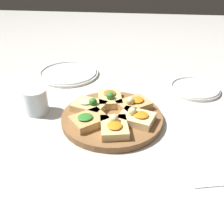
{
  "coord_description": "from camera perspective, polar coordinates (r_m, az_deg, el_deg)",
  "views": [
    {
      "loc": [
        0.07,
        -0.65,
        0.45
      ],
      "look_at": [
        0.0,
        0.0,
        0.03
      ],
      "focal_mm": 42.0,
      "sensor_mm": 36.0,
      "label": 1
    }
  ],
  "objects": [
    {
      "name": "napkin_stack",
      "position": [
        0.69,
        21.53,
        -10.63
      ],
      "size": [
        0.17,
        0.16,
        0.01
      ],
      "primitive_type": "cube",
      "rotation": [
        0.0,
        0.0,
        0.22
      ],
      "color": "white",
      "rests_on": "ground_plane"
    },
    {
      "name": "focaccia_slice_1",
      "position": [
        0.75,
        5.37,
        -1.17
      ],
      "size": [
        0.11,
        0.1,
        0.04
      ],
      "color": "#E5C689",
      "rests_on": "serving_board"
    },
    {
      "name": "ground_plane",
      "position": [
        0.79,
        0.0,
        -1.91
      ],
      "size": [
        3.0,
        3.0,
        0.0
      ],
      "primitive_type": "plane",
      "color": "beige"
    },
    {
      "name": "focaccia_slice_2",
      "position": [
        0.81,
        4.7,
        1.67
      ],
      "size": [
        0.12,
        0.12,
        0.04
      ],
      "color": "tan",
      "rests_on": "serving_board"
    },
    {
      "name": "focaccia_slice_0",
      "position": [
        0.71,
        0.48,
        -3.16
      ],
      "size": [
        0.09,
        0.11,
        0.04
      ],
      "color": "#DBB775",
      "rests_on": "serving_board"
    },
    {
      "name": "plate_left",
      "position": [
        1.09,
        -9.48,
        8.34
      ],
      "size": [
        0.24,
        0.24,
        0.02
      ],
      "color": "white",
      "rests_on": "ground_plane"
    },
    {
      "name": "plate_right",
      "position": [
        1.0,
        17.53,
        4.98
      ],
      "size": [
        0.18,
        0.18,
        0.02
      ],
      "color": "white",
      "rests_on": "ground_plane"
    },
    {
      "name": "serving_board",
      "position": [
        0.79,
        0.0,
        -1.31
      ],
      "size": [
        0.3,
        0.3,
        0.02
      ],
      "primitive_type": "cylinder",
      "color": "brown",
      "rests_on": "ground_plane"
    },
    {
      "name": "water_glass",
      "position": [
        0.85,
        -16.23,
        2.27
      ],
      "size": [
        0.07,
        0.07,
        0.08
      ],
      "primitive_type": "cylinder",
      "color": "silver",
      "rests_on": "ground_plane"
    },
    {
      "name": "focaccia_slice_5",
      "position": [
        0.74,
        -5.07,
        -1.74
      ],
      "size": [
        0.12,
        0.12,
        0.03
      ],
      "color": "tan",
      "rests_on": "serving_board"
    },
    {
      "name": "focaccia_slice_4",
      "position": [
        0.8,
        -5.01,
        1.42
      ],
      "size": [
        0.11,
        0.1,
        0.04
      ],
      "color": "#DBB775",
      "rests_on": "serving_board"
    },
    {
      "name": "focaccia_slice_3",
      "position": [
        0.84,
        -0.45,
        2.98
      ],
      "size": [
        0.09,
        0.11,
        0.04
      ],
      "color": "#DBB775",
      "rests_on": "serving_board"
    }
  ]
}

